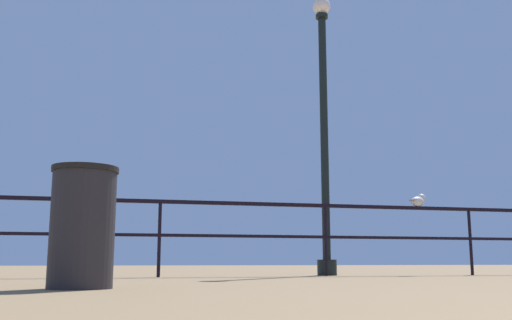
{
  "coord_description": "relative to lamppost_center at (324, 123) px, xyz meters",
  "views": [
    {
      "loc": [
        -2.92,
        0.52,
        0.19
      ],
      "look_at": [
        -1.12,
        7.47,
        1.46
      ],
      "focal_mm": 40.55,
      "sensor_mm": 36.0,
      "label": 1
    }
  ],
  "objects": [
    {
      "name": "pier_railing",
      "position": [
        -0.13,
        -0.3,
        -1.48
      ],
      "size": [
        22.59,
        0.05,
        0.98
      ],
      "color": "black",
      "rests_on": "ground_plane"
    },
    {
      "name": "lamppost_center",
      "position": [
        0.0,
        0.0,
        0.0
      ],
      "size": [
        0.27,
        0.27,
        4.27
      ],
      "color": "black",
      "rests_on": "ground_plane"
    },
    {
      "name": "trash_bin",
      "position": [
        -3.21,
        -3.34,
        -1.76
      ],
      "size": [
        0.49,
        0.49,
        0.88
      ],
      "color": "#262224",
      "rests_on": "ground_plane"
    },
    {
      "name": "seagull_on_rail",
      "position": [
        1.32,
        -0.29,
        -1.14
      ],
      "size": [
        0.37,
        0.26,
        0.19
      ],
      "color": "silver",
      "rests_on": "pier_railing"
    }
  ]
}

